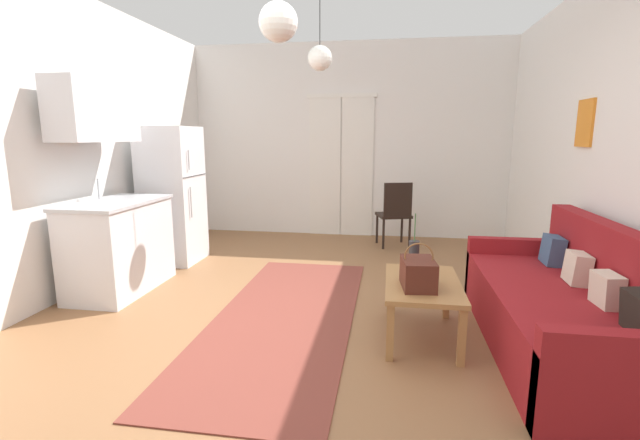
{
  "coord_description": "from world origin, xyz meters",
  "views": [
    {
      "loc": [
        0.63,
        -3.06,
        1.48
      ],
      "look_at": [
        -0.0,
        0.92,
        0.71
      ],
      "focal_mm": 24.56,
      "sensor_mm": 36.0,
      "label": 1
    }
  ],
  "objects_px": {
    "bamboo_vase": "(414,255)",
    "pendant_lamp_far": "(320,58)",
    "coffee_table": "(422,289)",
    "couch": "(567,312)",
    "accent_chair": "(395,211)",
    "refrigerator": "(172,195)",
    "pendant_lamp_near": "(278,22)",
    "handbag": "(418,273)"
  },
  "relations": [
    {
      "from": "pendant_lamp_near",
      "to": "pendant_lamp_far",
      "type": "distance_m",
      "value": 1.46
    },
    {
      "from": "couch",
      "to": "handbag",
      "type": "bearing_deg",
      "value": -176.12
    },
    {
      "from": "refrigerator",
      "to": "pendant_lamp_far",
      "type": "distance_m",
      "value": 2.33
    },
    {
      "from": "couch",
      "to": "coffee_table",
      "type": "distance_m",
      "value": 0.99
    },
    {
      "from": "refrigerator",
      "to": "pendant_lamp_far",
      "type": "relative_size",
      "value": 2.33
    },
    {
      "from": "couch",
      "to": "pendant_lamp_far",
      "type": "relative_size",
      "value": 3.01
    },
    {
      "from": "pendant_lamp_far",
      "to": "accent_chair",
      "type": "bearing_deg",
      "value": 57.31
    },
    {
      "from": "handbag",
      "to": "bamboo_vase",
      "type": "bearing_deg",
      "value": 91.12
    },
    {
      "from": "bamboo_vase",
      "to": "refrigerator",
      "type": "xyz_separation_m",
      "value": [
        -2.74,
        1.34,
        0.25
      ]
    },
    {
      "from": "coffee_table",
      "to": "pendant_lamp_far",
      "type": "bearing_deg",
      "value": 124.56
    },
    {
      "from": "coffee_table",
      "to": "handbag",
      "type": "height_order",
      "value": "handbag"
    },
    {
      "from": "couch",
      "to": "refrigerator",
      "type": "bearing_deg",
      "value": 155.82
    },
    {
      "from": "couch",
      "to": "coffee_table",
      "type": "bearing_deg",
      "value": 176.46
    },
    {
      "from": "handbag",
      "to": "pendant_lamp_near",
      "type": "xyz_separation_m",
      "value": [
        -1.01,
        0.12,
        1.72
      ]
    },
    {
      "from": "refrigerator",
      "to": "pendant_lamp_near",
      "type": "bearing_deg",
      "value": -43.5
    },
    {
      "from": "coffee_table",
      "to": "bamboo_vase",
      "type": "height_order",
      "value": "bamboo_vase"
    },
    {
      "from": "pendant_lamp_near",
      "to": "pendant_lamp_far",
      "type": "xyz_separation_m",
      "value": [
        0.06,
        1.46,
        0.0
      ]
    },
    {
      "from": "pendant_lamp_near",
      "to": "refrigerator",
      "type": "bearing_deg",
      "value": 136.5
    },
    {
      "from": "accent_chair",
      "to": "pendant_lamp_near",
      "type": "distance_m",
      "value": 3.38
    },
    {
      "from": "couch",
      "to": "accent_chair",
      "type": "distance_m",
      "value": 3.03
    },
    {
      "from": "coffee_table",
      "to": "pendant_lamp_near",
      "type": "height_order",
      "value": "pendant_lamp_near"
    },
    {
      "from": "couch",
      "to": "pendant_lamp_far",
      "type": "xyz_separation_m",
      "value": [
        -1.98,
        1.51,
        1.98
      ]
    },
    {
      "from": "bamboo_vase",
      "to": "pendant_lamp_near",
      "type": "height_order",
      "value": "pendant_lamp_near"
    },
    {
      "from": "couch",
      "to": "bamboo_vase",
      "type": "distance_m",
      "value": 1.13
    },
    {
      "from": "bamboo_vase",
      "to": "pendant_lamp_near",
      "type": "relative_size",
      "value": 0.65
    },
    {
      "from": "handbag",
      "to": "couch",
      "type": "bearing_deg",
      "value": 3.88
    },
    {
      "from": "pendant_lamp_far",
      "to": "coffee_table",
      "type": "bearing_deg",
      "value": -55.44
    },
    {
      "from": "coffee_table",
      "to": "pendant_lamp_far",
      "type": "height_order",
      "value": "pendant_lamp_far"
    },
    {
      "from": "coffee_table",
      "to": "couch",
      "type": "bearing_deg",
      "value": -3.54
    },
    {
      "from": "accent_chair",
      "to": "pendant_lamp_near",
      "type": "bearing_deg",
      "value": 56.01
    },
    {
      "from": "bamboo_vase",
      "to": "pendant_lamp_near",
      "type": "bearing_deg",
      "value": -162.87
    },
    {
      "from": "couch",
      "to": "bamboo_vase",
      "type": "xyz_separation_m",
      "value": [
        -1.04,
        0.36,
        0.27
      ]
    },
    {
      "from": "accent_chair",
      "to": "refrigerator",
      "type": "bearing_deg",
      "value": 6.5
    },
    {
      "from": "pendant_lamp_near",
      "to": "accent_chair",
      "type": "bearing_deg",
      "value": 72.21
    },
    {
      "from": "pendant_lamp_near",
      "to": "pendant_lamp_far",
      "type": "bearing_deg",
      "value": 87.71
    },
    {
      "from": "couch",
      "to": "pendant_lamp_near",
      "type": "distance_m",
      "value": 2.84
    },
    {
      "from": "coffee_table",
      "to": "accent_chair",
      "type": "height_order",
      "value": "accent_chair"
    },
    {
      "from": "bamboo_vase",
      "to": "accent_chair",
      "type": "xyz_separation_m",
      "value": [
        -0.12,
        2.43,
        -0.06
      ]
    },
    {
      "from": "bamboo_vase",
      "to": "pendant_lamp_far",
      "type": "relative_size",
      "value": 0.67
    },
    {
      "from": "bamboo_vase",
      "to": "refrigerator",
      "type": "bearing_deg",
      "value": 153.95
    },
    {
      "from": "coffee_table",
      "to": "handbag",
      "type": "xyz_separation_m",
      "value": [
        -0.05,
        -0.13,
        0.17
      ]
    },
    {
      "from": "handbag",
      "to": "pendant_lamp_far",
      "type": "bearing_deg",
      "value": 121.06
    }
  ]
}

